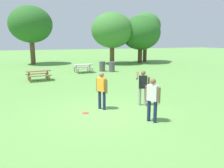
{
  "coord_description": "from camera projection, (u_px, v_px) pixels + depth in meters",
  "views": [
    {
      "loc": [
        -2.66,
        -8.18,
        3.02
      ],
      "look_at": [
        0.78,
        1.11,
        1.0
      ],
      "focal_mm": 35.09,
      "sensor_mm": 36.0,
      "label": 1
    }
  ],
  "objects": [
    {
      "name": "ground_plane",
      "position": [
        104.0,
        114.0,
        9.03
      ],
      "size": [
        120.0,
        120.0,
        0.0
      ],
      "primitive_type": "plane",
      "color": "#609947"
    },
    {
      "name": "person_thrower",
      "position": [
        153.0,
        97.0,
        8.01
      ],
      "size": [
        0.39,
        0.53,
        1.64
      ],
      "color": "#1E234C",
      "rests_on": "ground"
    },
    {
      "name": "person_catcher",
      "position": [
        102.0,
        88.0,
        9.48
      ],
      "size": [
        0.39,
        0.53,
        1.64
      ],
      "color": "#1E234C",
      "rests_on": "ground"
    },
    {
      "name": "person_bystander",
      "position": [
        143.0,
        85.0,
        10.02
      ],
      "size": [
        0.81,
        0.57,
        1.64
      ],
      "color": "gray",
      "rests_on": "ground"
    },
    {
      "name": "frisbee",
      "position": [
        85.0,
        113.0,
        9.14
      ],
      "size": [
        0.27,
        0.27,
        0.03
      ],
      "primitive_type": "cylinder",
      "color": "#E04733",
      "rests_on": "ground"
    },
    {
      "name": "picnic_table_near",
      "position": [
        38.0,
        73.0,
        16.27
      ],
      "size": [
        1.87,
        1.62,
        0.77
      ],
      "color": "olive",
      "rests_on": "ground"
    },
    {
      "name": "picnic_table_far",
      "position": [
        83.0,
        67.0,
        20.19
      ],
      "size": [
        1.83,
        1.57,
        0.77
      ],
      "color": "#B2ADA3",
      "rests_on": "ground"
    },
    {
      "name": "trash_can_beside_table",
      "position": [
        112.0,
        67.0,
        20.72
      ],
      "size": [
        0.59,
        0.59,
        0.96
      ],
      "color": "#515156",
      "rests_on": "ground"
    },
    {
      "name": "trash_can_further_along",
      "position": [
        102.0,
        66.0,
        21.04
      ],
      "size": [
        0.59,
        0.59,
        0.96
      ],
      "color": "#515156",
      "rests_on": "ground"
    },
    {
      "name": "tree_tall_left",
      "position": [
        31.0,
        25.0,
        26.06
      ],
      "size": [
        5.09,
        5.09,
        6.95
      ],
      "color": "brown",
      "rests_on": "ground"
    },
    {
      "name": "tree_broad_center",
      "position": [
        112.0,
        30.0,
        26.68
      ],
      "size": [
        5.04,
        5.04,
        6.28
      ],
      "color": "brown",
      "rests_on": "ground"
    },
    {
      "name": "tree_far_right",
      "position": [
        141.0,
        33.0,
        27.93
      ],
      "size": [
        5.05,
        5.05,
        6.0
      ],
      "color": "#4C3823",
      "rests_on": "ground"
    },
    {
      "name": "tree_slender_mid",
      "position": [
        146.0,
        26.0,
        29.16
      ],
      "size": [
        3.98,
        3.98,
        6.52
      ],
      "color": "brown",
      "rests_on": "ground"
    }
  ]
}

